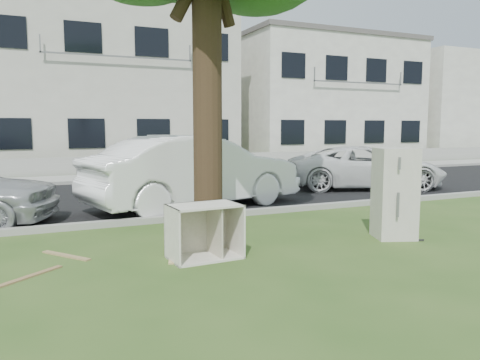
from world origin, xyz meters
name	(u,v)px	position (x,y,z in m)	size (l,w,h in m)	color
ground	(271,245)	(0.00, 0.00, 0.00)	(120.00, 120.00, 0.00)	#304F1C
road	(170,195)	(0.00, 6.00, 0.01)	(120.00, 7.00, 0.01)	black
kerb_near	(216,218)	(0.00, 2.45, 0.00)	(120.00, 0.18, 0.12)	gray
kerb_far	(142,181)	(0.00, 9.55, 0.00)	(120.00, 0.18, 0.12)	gray
sidewalk	(134,177)	(0.00, 11.00, 0.01)	(120.00, 2.80, 0.01)	gray
low_wall	(126,165)	(0.00, 12.60, 0.35)	(120.00, 0.15, 0.70)	gray
townhouse_center	(106,89)	(0.00, 17.50, 3.72)	(11.22, 8.16, 7.44)	beige
townhouse_right	(314,100)	(12.00, 17.50, 3.42)	(10.20, 8.16, 6.84)	white
filler_right	(474,108)	(26.00, 18.00, 3.20)	(16.00, 9.00, 6.40)	beige
fridge	(395,193)	(2.14, -0.39, 0.76)	(0.63, 0.58, 1.52)	beige
cabinet	(205,231)	(-1.21, -0.26, 0.39)	(1.00, 0.62, 0.78)	silver
plank_a	(27,277)	(-3.53, -0.20, 0.01)	(1.04, 0.08, 0.02)	olive
plank_b	(66,256)	(-3.03, 0.63, 0.01)	(0.93, 0.09, 0.02)	#977C4F
plank_c	(173,255)	(-1.60, 0.01, 0.01)	(0.82, 0.09, 0.02)	tan
car_center	(195,172)	(0.02, 3.82, 0.84)	(1.78, 5.11, 1.68)	white
car_right	(366,167)	(5.83, 4.93, 0.65)	(2.14, 4.64, 1.29)	white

